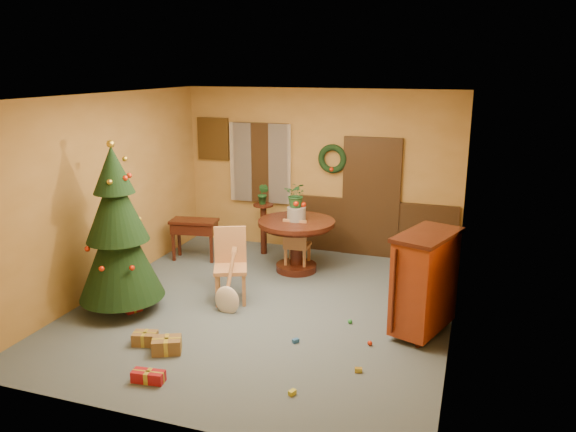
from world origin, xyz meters
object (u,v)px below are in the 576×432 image
at_px(dining_table, 296,236).
at_px(sideboard, 425,280).
at_px(christmas_tree, 118,233).
at_px(writing_desk, 194,230).
at_px(chair_near, 230,262).

relative_size(dining_table, sideboard, 0.95).
distance_m(dining_table, christmas_tree, 2.91).
height_order(christmas_tree, writing_desk, christmas_tree).
height_order(christmas_tree, sideboard, christmas_tree).
bearing_deg(writing_desk, dining_table, 0.75).
xyz_separation_m(dining_table, sideboard, (2.19, -1.59, 0.10)).
xyz_separation_m(dining_table, writing_desk, (-1.84, -0.02, -0.07)).
height_order(dining_table, sideboard, sideboard).
distance_m(christmas_tree, sideboard, 4.04).
height_order(chair_near, sideboard, sideboard).
distance_m(dining_table, sideboard, 2.71).
bearing_deg(christmas_tree, writing_desk, 91.53).
relative_size(chair_near, sideboard, 0.81).
relative_size(dining_table, chair_near, 1.18).
xyz_separation_m(chair_near, christmas_tree, (-1.25, -0.83, 0.55)).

